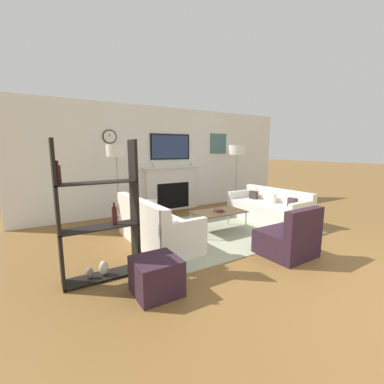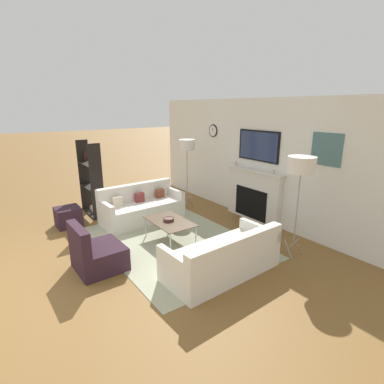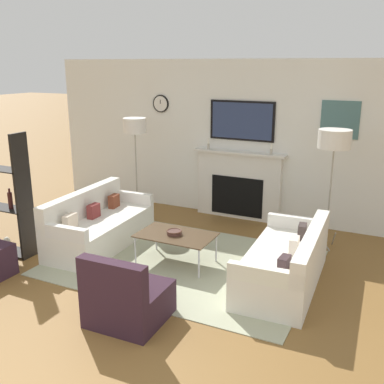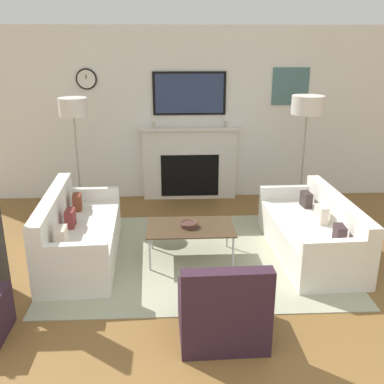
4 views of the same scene
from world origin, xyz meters
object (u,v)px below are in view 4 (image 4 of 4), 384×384
object	(u,v)px
couch_right	(313,234)
armchair	(222,311)
floor_lamp_right	(308,106)
decorative_bowl	(189,224)
coffee_table	(191,229)
floor_lamp_left	(73,109)
couch_left	(78,237)

from	to	relation	value
couch_right	armchair	distance (m)	2.01
couch_right	floor_lamp_right	size ratio (longest dim) A/B	1.07
decorative_bowl	coffee_table	bearing A→B (deg)	26.78
coffee_table	floor_lamp_left	distance (m)	2.46
couch_left	coffee_table	xyz separation A→B (m)	(1.33, -0.06, 0.10)
couch_right	floor_lamp_left	size ratio (longest dim) A/B	1.08
coffee_table	couch_right	bearing A→B (deg)	2.30
decorative_bowl	floor_lamp_right	world-z (taller)	floor_lamp_right
couch_left	armchair	distance (m)	2.19
couch_right	floor_lamp_right	distance (m)	1.96
couch_right	floor_lamp_right	xyz separation A→B (m)	(0.24, 1.42, 1.33)
armchair	decorative_bowl	world-z (taller)	armchair
couch_left	decorative_bowl	bearing A→B (deg)	-2.81
couch_left	floor_lamp_right	bearing A→B (deg)	24.92
armchair	floor_lamp_left	xyz separation A→B (m)	(-1.78, 2.97, 1.32)
floor_lamp_right	floor_lamp_left	bearing A→B (deg)	180.00
floor_lamp_right	couch_left	bearing A→B (deg)	-155.08
couch_left	decorative_bowl	world-z (taller)	couch_left
couch_left	floor_lamp_right	world-z (taller)	floor_lamp_right
floor_lamp_left	coffee_table	bearing A→B (deg)	-43.37
decorative_bowl	couch_left	bearing A→B (deg)	177.19
armchair	floor_lamp_left	distance (m)	3.70
couch_right	floor_lamp_right	bearing A→B (deg)	80.46
decorative_bowl	floor_lamp_left	bearing A→B (deg)	136.11
couch_right	floor_lamp_right	world-z (taller)	floor_lamp_right
couch_right	decorative_bowl	xyz separation A→B (m)	(-1.51, -0.07, 0.19)
couch_left	decorative_bowl	size ratio (longest dim) A/B	8.88
coffee_table	decorative_bowl	distance (m)	0.06
floor_lamp_right	decorative_bowl	bearing A→B (deg)	-139.60
decorative_bowl	armchair	bearing A→B (deg)	-81.13
decorative_bowl	floor_lamp_left	world-z (taller)	floor_lamp_left
decorative_bowl	floor_lamp_right	bearing A→B (deg)	40.40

